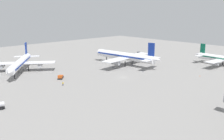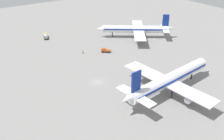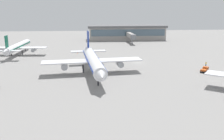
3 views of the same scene
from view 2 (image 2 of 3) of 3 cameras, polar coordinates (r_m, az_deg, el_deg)
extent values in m
plane|color=gray|center=(102.00, -3.21, -2.68)|extent=(288.00, 288.00, 0.00)
cylinder|color=white|center=(146.78, 5.23, 9.09)|extent=(25.04, 32.43, 4.08)
cone|color=white|center=(146.89, -2.59, 9.20)|extent=(5.53, 5.58, 3.87)
cone|color=white|center=(149.11, 12.94, 9.05)|extent=(5.63, 6.04, 3.26)
cube|color=navy|center=(146.68, 5.24, 9.21)|extent=(24.24, 31.27, 0.73)
cube|color=white|center=(147.03, 5.95, 8.93)|extent=(32.01, 25.46, 0.37)
cylinder|color=#A5A8AD|center=(138.25, 6.18, 7.04)|extent=(4.64, 5.22, 2.24)
cylinder|color=#A5A8AD|center=(156.81, 5.70, 9.60)|extent=(4.64, 5.22, 2.24)
cube|color=white|center=(148.61, 11.75, 9.03)|extent=(13.36, 10.95, 0.29)
cube|color=navy|center=(147.16, 11.94, 10.83)|extent=(2.44, 3.14, 6.53)
cylinder|color=black|center=(147.69, 0.09, 7.91)|extent=(0.49, 0.49, 2.86)
cylinder|color=black|center=(145.07, 6.42, 7.35)|extent=(0.49, 0.49, 2.86)
cylinder|color=black|center=(151.19, 6.24, 8.22)|extent=(0.49, 0.49, 2.86)
cylinder|color=white|center=(95.75, 12.96, -1.92)|extent=(8.75, 40.57, 4.44)
cone|color=white|center=(112.20, 19.72, 1.67)|extent=(4.67, 4.86, 4.21)
cone|color=white|center=(81.31, 3.60, -6.43)|extent=(4.13, 5.89, 3.55)
cube|color=navy|center=(95.59, 12.98, -1.75)|extent=(8.67, 38.98, 0.80)
cube|color=white|center=(94.53, 12.18, -2.56)|extent=(38.78, 10.54, 0.40)
cylinder|color=#A5A8AD|center=(101.12, 7.38, -1.01)|extent=(2.99, 5.47, 2.44)
cylinder|color=#A5A8AD|center=(90.40, 17.39, -5.97)|extent=(2.99, 5.47, 2.44)
cube|color=white|center=(83.42, 5.27, -5.71)|extent=(15.62, 5.24, 0.32)
cube|color=navy|center=(80.62, 5.44, -2.55)|extent=(0.89, 3.90, 7.10)
cylinder|color=black|center=(108.04, 17.35, -1.22)|extent=(0.53, 0.53, 3.11)
cylinder|color=black|center=(97.21, 9.92, -3.69)|extent=(0.53, 0.53, 3.11)
cylinder|color=black|center=(93.65, 13.20, -5.38)|extent=(0.53, 0.53, 3.11)
cube|color=black|center=(150.96, -14.56, 7.09)|extent=(6.58, 3.64, 0.30)
cube|color=gold|center=(152.77, -14.66, 7.71)|extent=(2.27, 2.34, 1.60)
cube|color=#3F596B|center=(153.43, -14.70, 7.92)|extent=(0.54, 1.55, 0.90)
cylinder|color=#B7B7BC|center=(149.76, -14.58, 7.35)|extent=(4.83, 3.03, 1.80)
cylinder|color=black|center=(153.06, -14.97, 7.27)|extent=(0.85, 0.52, 0.80)
cylinder|color=black|center=(153.12, -14.26, 7.36)|extent=(0.85, 0.52, 0.80)
cylinder|color=black|center=(148.91, -14.85, 6.71)|extent=(0.85, 0.52, 0.80)
cylinder|color=black|center=(148.98, -14.12, 6.81)|extent=(0.85, 0.52, 0.80)
cube|color=black|center=(127.99, -1.37, 4.25)|extent=(4.36, 4.54, 0.30)
cube|color=#BF4C19|center=(127.89, -1.95, 4.59)|extent=(2.62, 2.61, 1.20)
cube|color=#3F596B|center=(127.93, -2.31, 4.70)|extent=(1.24, 1.13, 0.67)
cube|color=#BF4C19|center=(127.67, -0.97, 4.41)|extent=(3.15, 3.20, 0.60)
cylinder|color=black|center=(127.43, -2.12, 4.05)|extent=(0.76, 0.79, 0.80)
cylinder|color=black|center=(129.15, -1.98, 4.39)|extent=(0.76, 0.79, 0.80)
cylinder|color=black|center=(126.96, -0.75, 3.98)|extent=(0.76, 0.79, 0.80)
cylinder|color=black|center=(128.68, -0.62, 4.32)|extent=(0.76, 0.79, 0.80)
cylinder|color=#1E2338|center=(127.47, -6.50, 3.91)|extent=(0.43, 0.43, 0.85)
cylinder|color=yellow|center=(127.18, -6.52, 4.20)|extent=(0.51, 0.51, 0.60)
sphere|color=tan|center=(127.02, -6.53, 4.37)|extent=(0.22, 0.22, 0.22)
cylinder|color=yellow|center=(127.00, -6.58, 4.17)|extent=(0.10, 0.10, 0.54)
cylinder|color=yellow|center=(127.36, -6.46, 4.24)|extent=(0.10, 0.10, 0.54)
camera|label=1|loc=(161.38, -46.92, 12.05)|focal=38.45mm
camera|label=3|loc=(169.92, 37.64, 13.71)|focal=41.50mm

